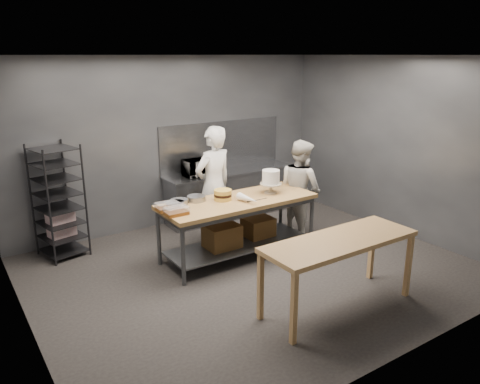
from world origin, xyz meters
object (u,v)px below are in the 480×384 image
object	(u,v)px
speed_rack	(59,202)
chef_behind	(214,186)
work_table	(238,221)
microwave	(199,168)
near_counter	(340,246)
layer_cake	(223,195)
chef_right	(300,189)
frosted_cake_stand	(271,178)

from	to	relation	value
speed_rack	chef_behind	world-z (taller)	chef_behind
work_table	microwave	distance (m)	1.71
near_counter	microwave	world-z (taller)	microwave
work_table	layer_cake	bearing A→B (deg)	157.54
work_table	chef_behind	bearing A→B (deg)	91.35
chef_right	speed_rack	bearing A→B (deg)	69.58
speed_rack	near_counter	bearing A→B (deg)	-55.55
layer_cake	chef_right	bearing A→B (deg)	2.16
work_table	near_counter	size ratio (longest dim) A/B	1.20
frosted_cake_stand	layer_cake	bearing A→B (deg)	172.82
speed_rack	chef_behind	xyz separation A→B (m)	(2.22, -0.86, 0.12)
microwave	layer_cake	bearing A→B (deg)	-106.22
work_table	chef_behind	distance (m)	0.80
microwave	layer_cake	world-z (taller)	microwave
speed_rack	frosted_cake_stand	xyz separation A→B (m)	(2.84, -1.56, 0.30)
speed_rack	frosted_cake_stand	bearing A→B (deg)	-28.84
chef_behind	frosted_cake_stand	distance (m)	0.96
chef_behind	layer_cake	distance (m)	0.63
chef_behind	chef_right	distance (m)	1.49
work_table	frosted_cake_stand	distance (m)	0.84
frosted_cake_stand	work_table	bearing A→B (deg)	178.60
chef_behind	microwave	bearing A→B (deg)	-115.27
work_table	layer_cake	xyz separation A→B (m)	(-0.21, 0.09, 0.43)
speed_rack	frosted_cake_stand	world-z (taller)	speed_rack
work_table	chef_behind	size ratio (longest dim) A/B	1.24
chef_right	microwave	distance (m)	1.88
speed_rack	chef_right	xyz separation A→B (m)	(3.60, -1.40, -0.02)
near_counter	microwave	bearing A→B (deg)	88.88
near_counter	work_table	bearing A→B (deg)	94.83
microwave	frosted_cake_stand	distance (m)	1.69
chef_behind	layer_cake	size ratio (longest dim) A/B	7.38
near_counter	chef_right	distance (m)	2.42
chef_behind	frosted_cake_stand	size ratio (longest dim) A/B	5.27
chef_right	near_counter	bearing A→B (deg)	151.16
chef_behind	microwave	world-z (taller)	chef_behind
near_counter	frosted_cake_stand	bearing A→B (deg)	77.24
chef_right	frosted_cake_stand	world-z (taller)	chef_right
speed_rack	frosted_cake_stand	distance (m)	3.26
work_table	frosted_cake_stand	size ratio (longest dim) A/B	6.51
chef_behind	speed_rack	bearing A→B (deg)	-31.51
near_counter	frosted_cake_stand	xyz separation A→B (m)	(0.44, 1.94, 0.34)
near_counter	frosted_cake_stand	size ratio (longest dim) A/B	5.43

